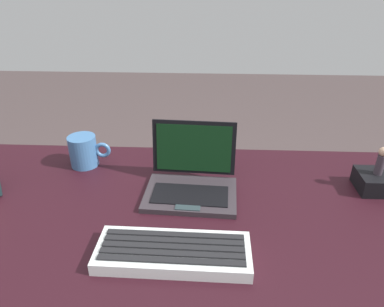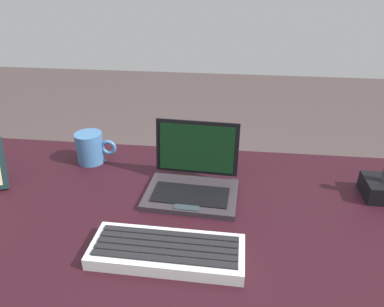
{
  "view_description": "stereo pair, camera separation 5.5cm",
  "coord_description": "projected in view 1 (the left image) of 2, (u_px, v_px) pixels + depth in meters",
  "views": [
    {
      "loc": [
        0.09,
        -0.75,
        1.32
      ],
      "look_at": [
        0.06,
        0.05,
        0.9
      ],
      "focal_mm": 33.53,
      "sensor_mm": 36.0,
      "label": 1
    },
    {
      "loc": [
        0.15,
        -0.75,
        1.32
      ],
      "look_at": [
        0.06,
        0.05,
        0.9
      ],
      "focal_mm": 33.53,
      "sensor_mm": 36.0,
      "label": 2
    }
  ],
  "objects": [
    {
      "name": "desk",
      "position": [
        170.0,
        236.0,
        0.98
      ],
      "size": [
        1.51,
        0.75,
        0.74
      ],
      "color": "black",
      "rests_on": "ground"
    },
    {
      "name": "laptop_front",
      "position": [
        192.0,
        181.0,
        1.01
      ],
      "size": [
        0.26,
        0.21,
        0.19
      ],
      "color": "#302A2F",
      "rests_on": "desk"
    },
    {
      "name": "external_keyboard",
      "position": [
        173.0,
        252.0,
        0.79
      ],
      "size": [
        0.34,
        0.13,
        0.03
      ],
      "color": "silver",
      "rests_on": "desk"
    },
    {
      "name": "figurine_stand",
      "position": [
        375.0,
        182.0,
        1.03
      ],
      "size": [
        0.1,
        0.1,
        0.05
      ],
      "primitive_type": "cube",
      "color": "black",
      "rests_on": "desk"
    },
    {
      "name": "figurine",
      "position": [
        381.0,
        160.0,
        1.0
      ],
      "size": [
        0.03,
        0.03,
        0.08
      ],
      "color": "#3A2F39",
      "rests_on": "figurine_stand"
    },
    {
      "name": "coffee_mug",
      "position": [
        84.0,
        151.0,
        1.14
      ],
      "size": [
        0.13,
        0.09,
        0.1
      ],
      "color": "teal",
      "rests_on": "desk"
    }
  ]
}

